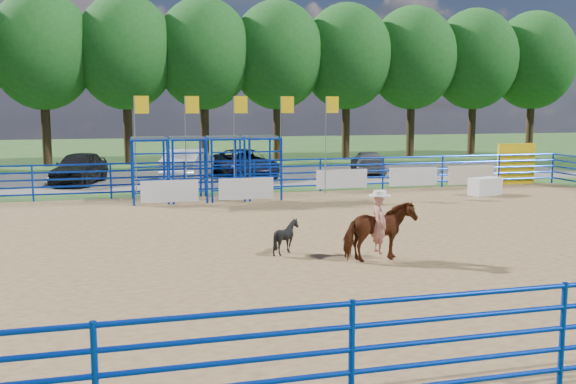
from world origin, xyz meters
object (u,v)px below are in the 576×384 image
(announcer_table, at_px, (485,186))
(horse_and_rider, at_px, (379,226))
(car_a, at_px, (79,168))
(car_b, at_px, (189,164))
(car_c, at_px, (244,164))
(calf, at_px, (286,237))
(car_d, at_px, (368,163))

(announcer_table, xyz_separation_m, horse_and_rider, (-8.97, -9.69, 0.49))
(car_a, bearing_deg, announcer_table, -12.56)
(car_b, bearing_deg, horse_and_rider, 118.40)
(announcer_table, bearing_deg, car_c, 132.74)
(calf, height_order, car_d, car_d)
(announcer_table, xyz_separation_m, car_c, (-8.63, 9.34, 0.36))
(car_d, bearing_deg, car_a, 18.66)
(announcer_table, xyz_separation_m, car_a, (-16.95, 8.75, 0.40))
(horse_and_rider, height_order, car_a, horse_and_rider)
(horse_and_rider, bearing_deg, calf, 145.56)
(horse_and_rider, distance_m, car_b, 18.82)
(horse_and_rider, height_order, car_d, horse_and_rider)
(announcer_table, relative_size, car_a, 0.30)
(horse_and_rider, xyz_separation_m, car_d, (7.35, 18.97, -0.25))
(car_a, distance_m, car_d, 15.35)
(horse_and_rider, relative_size, car_c, 0.46)
(car_c, bearing_deg, horse_and_rider, -99.22)
(car_c, relative_size, car_d, 1.25)
(calf, relative_size, car_d, 0.20)
(announcer_table, bearing_deg, horse_and_rider, -132.77)
(announcer_table, xyz_separation_m, car_d, (-1.62, 9.28, 0.24))
(car_a, relative_size, car_d, 1.07)
(calf, xyz_separation_m, car_c, (2.33, 17.66, 0.30))
(car_c, bearing_deg, car_b, 179.53)
(car_b, relative_size, car_d, 1.15)
(car_a, height_order, car_c, car_a)
(horse_and_rider, bearing_deg, announcer_table, 47.23)
(car_b, bearing_deg, car_d, -157.67)
(car_a, distance_m, car_b, 5.36)
(car_b, bearing_deg, car_c, -151.87)
(car_b, bearing_deg, calf, 112.46)
(announcer_table, distance_m, calf, 13.76)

